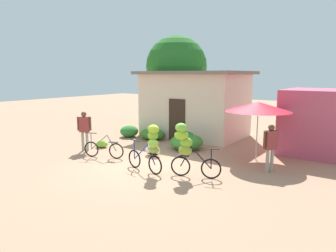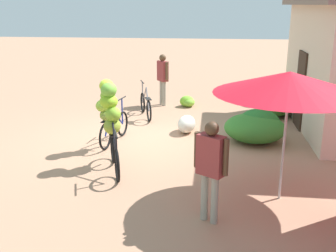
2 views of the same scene
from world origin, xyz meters
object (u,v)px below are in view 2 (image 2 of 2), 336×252
at_px(banana_pile_on_ground, 187,102).
at_px(person_bystander, 163,74).
at_px(market_umbrella, 289,83).
at_px(produce_sack, 187,124).
at_px(bicycle_near_pile, 108,108).
at_px(bicycle_center_loaded, 112,119).
at_px(bicycle_leftmost, 146,105).
at_px(person_vendor, 211,162).

height_order(banana_pile_on_ground, person_bystander, person_bystander).
distance_m(market_umbrella, person_bystander, 6.95).
bearing_deg(produce_sack, bicycle_near_pile, -52.67).
bearing_deg(market_umbrella, bicycle_center_loaded, -108.91).
relative_size(bicycle_center_loaded, banana_pile_on_ground, 2.99).
relative_size(bicycle_leftmost, bicycle_near_pile, 0.96).
xyz_separation_m(bicycle_leftmost, person_bystander, (-1.46, 0.31, 0.67)).
xyz_separation_m(bicycle_near_pile, person_bystander, (-4.10, 0.71, 0.08)).
bearing_deg(bicycle_center_loaded, produce_sack, 150.95).
height_order(bicycle_near_pile, person_bystander, person_bystander).
relative_size(bicycle_near_pile, bicycle_center_loaded, 0.97).
relative_size(produce_sack, person_vendor, 0.44).
relative_size(bicycle_center_loaded, produce_sack, 2.41).
bearing_deg(bicycle_center_loaded, bicycle_near_pile, -161.82).
relative_size(market_umbrella, person_vendor, 1.51).
bearing_deg(produce_sack, market_umbrella, 27.81).
height_order(market_umbrella, person_vendor, market_umbrella).
distance_m(bicycle_near_pile, person_bystander, 4.16).
bearing_deg(bicycle_leftmost, person_vendor, 18.87).
distance_m(person_vendor, person_bystander, 7.34).
bearing_deg(produce_sack, person_vendor, 8.54).
bearing_deg(bicycle_center_loaded, market_umbrella, 71.09).
bearing_deg(produce_sack, bicycle_center_loaded, -29.05).
distance_m(bicycle_near_pile, person_vendor, 3.85).
bearing_deg(bicycle_near_pile, banana_pile_on_ground, 159.19).
height_order(banana_pile_on_ground, person_vendor, person_vendor).
bearing_deg(person_bystander, bicycle_center_loaded, -3.79).
bearing_deg(market_umbrella, person_bystander, -155.90).
relative_size(market_umbrella, bicycle_center_loaded, 1.41).
height_order(bicycle_leftmost, produce_sack, bicycle_leftmost).
relative_size(market_umbrella, bicycle_leftmost, 1.52).
height_order(bicycle_leftmost, bicycle_near_pile, bicycle_near_pile).
bearing_deg(banana_pile_on_ground, market_umbrella, 17.87).
bearing_deg(bicycle_near_pile, market_umbrella, 58.19).
bearing_deg(banana_pile_on_ground, bicycle_near_pile, -20.81).
distance_m(bicycle_leftmost, banana_pile_on_ground, 1.78).
bearing_deg(banana_pile_on_ground, produce_sack, 3.47).
height_order(bicycle_leftmost, bicycle_center_loaded, bicycle_center_loaded).
xyz_separation_m(bicycle_leftmost, person_vendor, (5.70, 1.95, 0.62)).
height_order(market_umbrella, bicycle_center_loaded, market_umbrella).
bearing_deg(banana_pile_on_ground, bicycle_center_loaded, -12.81).
bearing_deg(market_umbrella, banana_pile_on_ground, -162.13).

